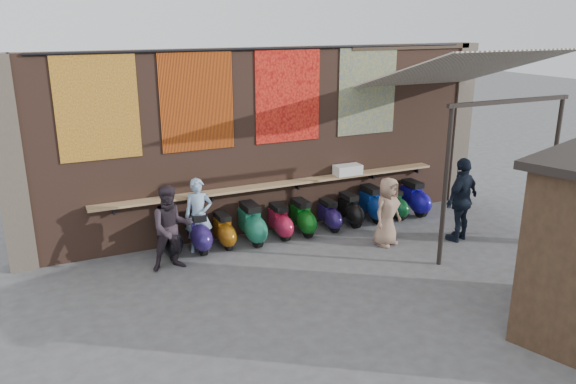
% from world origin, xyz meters
% --- Properties ---
extents(ground, '(70.00, 70.00, 0.00)m').
position_xyz_m(ground, '(0.00, 0.00, 0.00)').
color(ground, '#474749').
rests_on(ground, ground).
extents(brick_wall, '(10.00, 0.40, 4.00)m').
position_xyz_m(brick_wall, '(0.00, 2.70, 2.00)').
color(brick_wall, brown).
rests_on(brick_wall, ground).
extents(pier_left, '(0.50, 0.50, 4.00)m').
position_xyz_m(pier_left, '(-5.20, 2.70, 2.00)').
color(pier_left, '#4C4238').
rests_on(pier_left, ground).
extents(pier_right, '(0.50, 0.50, 4.00)m').
position_xyz_m(pier_right, '(5.20, 2.70, 2.00)').
color(pier_right, '#4C4238').
rests_on(pier_right, ground).
extents(eating_counter, '(8.00, 0.32, 0.05)m').
position_xyz_m(eating_counter, '(0.00, 2.33, 1.10)').
color(eating_counter, '#9E7A51').
rests_on(eating_counter, brick_wall).
extents(shelf_box, '(0.63, 0.33, 0.23)m').
position_xyz_m(shelf_box, '(1.74, 2.30, 1.24)').
color(shelf_box, white).
rests_on(shelf_box, eating_counter).
extents(tapestry_redgold, '(1.50, 0.02, 2.00)m').
position_xyz_m(tapestry_redgold, '(-3.60, 2.48, 3.00)').
color(tapestry_redgold, maroon).
rests_on(tapestry_redgold, brick_wall).
extents(tapestry_sun, '(1.50, 0.02, 2.00)m').
position_xyz_m(tapestry_sun, '(-1.70, 2.48, 3.00)').
color(tapestry_sun, '#F6560E').
rests_on(tapestry_sun, brick_wall).
extents(tapestry_orange, '(1.50, 0.02, 2.00)m').
position_xyz_m(tapestry_orange, '(0.30, 2.48, 3.00)').
color(tapestry_orange, red).
rests_on(tapestry_orange, brick_wall).
extents(tapestry_multi, '(1.50, 0.02, 2.00)m').
position_xyz_m(tapestry_multi, '(2.30, 2.48, 3.00)').
color(tapestry_multi, navy).
rests_on(tapestry_multi, brick_wall).
extents(hang_rail, '(9.50, 0.06, 0.06)m').
position_xyz_m(hang_rail, '(0.00, 2.47, 3.98)').
color(hang_rail, black).
rests_on(hang_rail, brick_wall).
extents(scooter_stool_0, '(0.38, 0.84, 0.80)m').
position_xyz_m(scooter_stool_0, '(-2.54, 2.03, 0.40)').
color(scooter_stool_0, black).
rests_on(scooter_stool_0, ground).
extents(scooter_stool_1, '(0.38, 0.84, 0.80)m').
position_xyz_m(scooter_stool_1, '(-1.93, 2.03, 0.40)').
color(scooter_stool_1, navy).
rests_on(scooter_stool_1, ground).
extents(scooter_stool_2, '(0.33, 0.73, 0.70)m').
position_xyz_m(scooter_stool_2, '(-1.39, 2.02, 0.35)').
color(scooter_stool_2, '#8C4F0C').
rests_on(scooter_stool_2, ground).
extents(scooter_stool_3, '(0.40, 0.89, 0.85)m').
position_xyz_m(scooter_stool_3, '(-0.79, 1.96, 0.42)').
color(scooter_stool_3, '#1B6F53').
rests_on(scooter_stool_3, ground).
extents(scooter_stool_4, '(0.34, 0.76, 0.72)m').
position_xyz_m(scooter_stool_4, '(-0.12, 2.00, 0.36)').
color(scooter_stool_4, '#A81636').
rests_on(scooter_stool_4, ground).
extents(scooter_stool_5, '(0.36, 0.80, 0.76)m').
position_xyz_m(scooter_stool_5, '(0.42, 1.98, 0.38)').
color(scooter_stool_5, '#0C5613').
rests_on(scooter_stool_5, ground).
extents(scooter_stool_6, '(0.32, 0.71, 0.67)m').
position_xyz_m(scooter_stool_6, '(1.09, 1.97, 0.34)').
color(scooter_stool_6, '#231550').
rests_on(scooter_stool_6, ground).
extents(scooter_stool_7, '(0.34, 0.77, 0.73)m').
position_xyz_m(scooter_stool_7, '(1.66, 2.01, 0.36)').
color(scooter_stool_7, black).
rests_on(scooter_stool_7, ground).
extents(scooter_stool_8, '(0.39, 0.86, 0.82)m').
position_xyz_m(scooter_stool_8, '(2.28, 2.03, 0.41)').
color(scooter_stool_8, navy).
rests_on(scooter_stool_8, ground).
extents(scooter_stool_9, '(0.33, 0.72, 0.69)m').
position_xyz_m(scooter_stool_9, '(2.87, 1.98, 0.34)').
color(scooter_stool_9, '#0F4F23').
rests_on(scooter_stool_9, ground).
extents(scooter_stool_10, '(0.38, 0.85, 0.81)m').
position_xyz_m(scooter_stool_10, '(3.47, 2.02, 0.40)').
color(scooter_stool_10, '#160E9B').
rests_on(scooter_stool_10, ground).
extents(diner_left, '(0.63, 0.50, 1.54)m').
position_xyz_m(diner_left, '(-1.92, 2.00, 0.77)').
color(diner_left, '#8EADCF').
rests_on(diner_left, ground).
extents(diner_right, '(0.81, 0.64, 1.65)m').
position_xyz_m(diner_right, '(-2.61, 1.40, 0.83)').
color(diner_right, '#2B222A').
rests_on(diner_right, ground).
extents(shopper_navy, '(1.15, 0.75, 1.82)m').
position_xyz_m(shopper_navy, '(3.31, 0.24, 0.91)').
color(shopper_navy, black).
rests_on(shopper_navy, ground).
extents(shopper_grey, '(1.29, 0.84, 1.88)m').
position_xyz_m(shopper_grey, '(4.90, -0.72, 0.94)').
color(shopper_grey, slate).
rests_on(shopper_grey, ground).
extents(shopper_tan, '(0.82, 0.67, 1.46)m').
position_xyz_m(shopper_tan, '(1.74, 0.68, 0.73)').
color(shopper_tan, '#9C7A63').
rests_on(shopper_tan, ground).
extents(stall_sign, '(1.15, 0.42, 0.50)m').
position_xyz_m(stall_sign, '(2.36, -2.76, 1.91)').
color(stall_sign, gold).
rests_on(stall_sign, market_stall).
extents(stall_shelf, '(1.94, 0.74, 0.06)m').
position_xyz_m(stall_shelf, '(2.36, -2.76, 0.96)').
color(stall_shelf, '#473321').
rests_on(stall_shelf, market_stall).
extents(awning_canvas, '(3.20, 3.28, 0.97)m').
position_xyz_m(awning_canvas, '(3.50, 0.90, 3.55)').
color(awning_canvas, beige).
rests_on(awning_canvas, brick_wall).
extents(awning_ledger, '(3.30, 0.08, 0.12)m').
position_xyz_m(awning_ledger, '(3.50, 2.49, 3.95)').
color(awning_ledger, '#33261C').
rests_on(awning_ledger, brick_wall).
extents(awning_header, '(3.00, 0.08, 0.08)m').
position_xyz_m(awning_header, '(3.50, -0.60, 3.08)').
color(awning_header, black).
rests_on(awning_header, awning_post_left).
extents(awning_post_left, '(0.09, 0.09, 3.10)m').
position_xyz_m(awning_post_left, '(2.10, -0.60, 1.55)').
color(awning_post_left, black).
rests_on(awning_post_left, ground).
extents(awning_post_right, '(0.09, 0.09, 3.10)m').
position_xyz_m(awning_post_right, '(4.90, -0.60, 1.55)').
color(awning_post_right, black).
rests_on(awning_post_right, ground).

